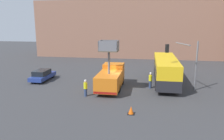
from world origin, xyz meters
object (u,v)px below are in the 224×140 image
object	(u,v)px
utility_truck	(111,77)
traffic_light_pole	(185,57)
city_bus	(166,68)
traffic_cone_near_truck	(131,110)
road_worker_directing	(150,80)
road_worker_near_truck	(86,88)
parked_car_curbside	(42,75)

from	to	relation	value
utility_truck	traffic_light_pole	world-z (taller)	utility_truck
city_bus	traffic_cone_near_truck	bearing A→B (deg)	166.25
utility_truck	road_worker_directing	xyz separation A→B (m)	(4.50, 1.07, -0.48)
road_worker_near_truck	traffic_light_pole	bearing A→B (deg)	-64.24
city_bus	traffic_light_pole	world-z (taller)	traffic_light_pole
traffic_light_pole	road_worker_near_truck	xyz separation A→B (m)	(-10.31, -3.64, -2.91)
traffic_cone_near_truck	utility_truck	bearing A→B (deg)	113.13
parked_car_curbside	utility_truck	bearing A→B (deg)	-13.16
utility_truck	city_bus	xyz separation A→B (m)	(6.36, 3.65, 0.46)
utility_truck	road_worker_near_truck	xyz separation A→B (m)	(-2.13, -3.02, -0.53)
road_worker_near_truck	traffic_cone_near_truck	xyz separation A→B (m)	(5.04, -3.78, -0.58)
road_worker_near_truck	traffic_cone_near_truck	bearing A→B (deg)	-120.61
traffic_light_pole	road_worker_directing	xyz separation A→B (m)	(-3.67, 0.45, -2.85)
city_bus	road_worker_directing	world-z (taller)	city_bus
city_bus	road_worker_near_truck	world-z (taller)	city_bus
utility_truck	city_bus	bearing A→B (deg)	29.87
parked_car_curbside	city_bus	bearing A→B (deg)	5.03
city_bus	road_worker_directing	size ratio (longest dim) A/B	5.97
utility_truck	traffic_light_pole	xyz separation A→B (m)	(8.18, 0.62, 2.38)
traffic_cone_near_truck	road_worker_near_truck	bearing A→B (deg)	143.10
city_bus	traffic_cone_near_truck	world-z (taller)	city_bus
traffic_light_pole	road_worker_directing	distance (m)	4.67
traffic_light_pole	traffic_cone_near_truck	bearing A→B (deg)	-125.35
traffic_cone_near_truck	traffic_light_pole	bearing A→B (deg)	54.65
utility_truck	road_worker_directing	bearing A→B (deg)	13.36
utility_truck	traffic_light_pole	distance (m)	8.54
road_worker_near_truck	road_worker_directing	world-z (taller)	road_worker_directing
city_bus	utility_truck	bearing A→B (deg)	124.38
traffic_cone_near_truck	city_bus	bearing A→B (deg)	71.73
parked_car_curbside	traffic_cone_near_truck	bearing A→B (deg)	-35.88
road_worker_directing	utility_truck	bearing A→B (deg)	-114.72
city_bus	road_worker_near_truck	xyz separation A→B (m)	(-8.49, -6.68, -0.99)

